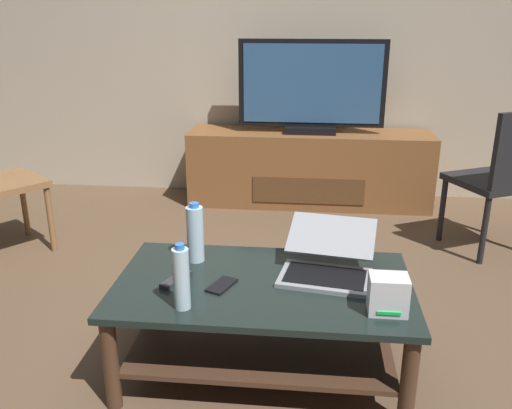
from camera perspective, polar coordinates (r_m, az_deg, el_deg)
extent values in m
plane|color=brown|center=(2.50, -2.24, -15.31)|extent=(7.68, 7.68, 0.00)
cube|color=#B2A38C|center=(4.42, 2.06, 19.19)|extent=(6.40, 0.12, 2.80)
cube|color=black|center=(2.19, 0.75, -8.48)|extent=(1.18, 0.68, 0.03)
cube|color=#472D1E|center=(2.32, 0.73, -14.00)|extent=(1.04, 0.60, 0.02)
cylinder|color=#472D1E|center=(2.17, -15.04, -15.90)|extent=(0.06, 0.06, 0.38)
cylinder|color=#472D1E|center=(2.08, 15.76, -17.65)|extent=(0.06, 0.06, 0.38)
cylinder|color=#472D1E|center=(2.64, -10.66, -8.75)|extent=(0.06, 0.06, 0.38)
cylinder|color=#472D1E|center=(2.57, 13.70, -9.83)|extent=(0.06, 0.06, 0.38)
cube|color=brown|center=(4.25, 5.60, 3.84)|extent=(1.85, 0.44, 0.57)
cube|color=#55351C|center=(4.07, 5.52, 1.45)|extent=(0.83, 0.01, 0.20)
cube|color=black|center=(4.15, 5.74, 7.87)|extent=(0.38, 0.20, 0.05)
cube|color=black|center=(4.10, 5.90, 12.55)|extent=(1.08, 0.04, 0.63)
cube|color=#2D517A|center=(4.08, 5.90, 12.51)|extent=(1.01, 0.01, 0.57)
cube|color=black|center=(3.66, 23.57, 2.27)|extent=(0.59, 0.59, 0.04)
cylinder|color=black|center=(3.98, 23.28, 0.12)|extent=(0.04, 0.04, 0.42)
cylinder|color=black|center=(3.74, 19.01, -0.55)|extent=(0.04, 0.04, 0.42)
cylinder|color=black|center=(3.47, 22.89, -2.56)|extent=(0.04, 0.04, 0.42)
cube|color=brown|center=(3.63, -25.24, 1.99)|extent=(0.62, 0.62, 0.04)
cylinder|color=brown|center=(3.60, -20.82, -1.47)|extent=(0.04, 0.04, 0.43)
cylinder|color=brown|center=(3.94, -23.22, -0.05)|extent=(0.04, 0.04, 0.43)
cube|color=gray|center=(2.22, 7.27, -7.68)|extent=(0.40, 0.29, 0.02)
cube|color=black|center=(2.21, 7.28, -7.44)|extent=(0.34, 0.23, 0.00)
cube|color=gray|center=(2.32, 7.97, -3.24)|extent=(0.39, 0.28, 0.10)
cube|color=#3F8CD8|center=(2.31, 7.96, -3.31)|extent=(0.35, 0.24, 0.09)
cube|color=silver|center=(2.01, 13.73, -9.17)|extent=(0.14, 0.10, 0.14)
cube|color=#19D84C|center=(1.98, 13.82, -11.07)|extent=(0.08, 0.00, 0.01)
cylinder|color=silver|center=(2.33, -6.42, -3.13)|extent=(0.07, 0.07, 0.24)
cylinder|color=blue|center=(2.28, -6.54, -0.07)|extent=(0.04, 0.04, 0.02)
cylinder|color=silver|center=(1.98, -7.86, -7.76)|extent=(0.06, 0.06, 0.23)
cylinder|color=blue|center=(1.92, -8.04, -4.41)|extent=(0.03, 0.03, 0.02)
cube|color=black|center=(2.16, -3.64, -8.49)|extent=(0.12, 0.16, 0.01)
cube|color=#2D2D30|center=(2.21, -8.41, -7.83)|extent=(0.11, 0.16, 0.02)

